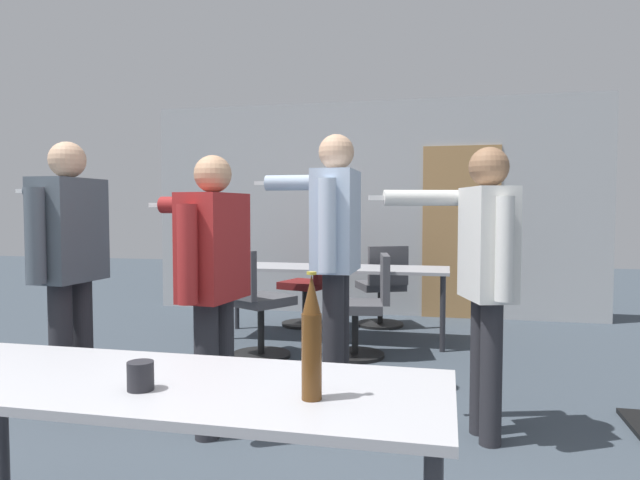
# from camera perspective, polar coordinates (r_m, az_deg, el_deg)

# --- Properties ---
(back_wall) EXTENTS (5.57, 0.12, 2.62)m
(back_wall) POSITION_cam_1_polar(r_m,az_deg,el_deg) (7.07, 5.24, 3.09)
(back_wall) COLOR #B2B5B7
(back_wall) RESTS_ON ground_plane
(conference_table_near) EXTENTS (1.91, 0.67, 0.73)m
(conference_table_near) POSITION_cam_1_polar(r_m,az_deg,el_deg) (2.06, -15.32, -15.26)
(conference_table_near) COLOR #A8A8AD
(conference_table_near) RESTS_ON ground_plane
(conference_table_far) EXTENTS (2.31, 0.66, 0.73)m
(conference_table_far) POSITION_cam_1_polar(r_m,az_deg,el_deg) (5.68, 1.08, -3.33)
(conference_table_far) COLOR #A8A8AD
(conference_table_far) RESTS_ON ground_plane
(person_center_tall) EXTENTS (0.84, 0.56, 1.65)m
(person_center_tall) POSITION_cam_1_polar(r_m,az_deg,el_deg) (3.31, 16.17, -2.23)
(person_center_tall) COLOR #28282D
(person_center_tall) RESTS_ON ground_plane
(person_far_watching) EXTENTS (0.82, 0.71, 1.81)m
(person_far_watching) POSITION_cam_1_polar(r_m,az_deg,el_deg) (3.90, 1.41, -0.05)
(person_far_watching) COLOR #28282D
(person_far_watching) RESTS_ON ground_plane
(person_left_plaid) EXTENTS (0.79, 0.72, 1.73)m
(person_left_plaid) POSITION_cam_1_polar(r_m,az_deg,el_deg) (4.00, -23.94, -0.96)
(person_left_plaid) COLOR #28282D
(person_left_plaid) RESTS_ON ground_plane
(person_right_polo) EXTENTS (0.74, 0.72, 1.61)m
(person_right_polo) POSITION_cam_1_polar(r_m,az_deg,el_deg) (3.34, -10.78, -2.79)
(person_right_polo) COLOR #28282D
(person_right_polo) RESTS_ON ground_plane
(office_chair_near_pushed) EXTENTS (0.63, 0.66, 0.91)m
(office_chair_near_pushed) POSITION_cam_1_polar(r_m,az_deg,el_deg) (6.34, 6.27, -4.91)
(office_chair_near_pushed) COLOR black
(office_chair_near_pushed) RESTS_ON ground_plane
(office_chair_mid_tucked) EXTENTS (0.62, 0.58, 0.92)m
(office_chair_mid_tucked) POSITION_cam_1_polar(r_m,az_deg,el_deg) (6.36, -0.93, -4.81)
(office_chair_mid_tucked) COLOR black
(office_chair_mid_tucked) RESTS_ON ground_plane
(office_chair_far_right) EXTENTS (0.65, 0.68, 0.96)m
(office_chair_far_right) POSITION_cam_1_polar(r_m,az_deg,el_deg) (5.02, -6.60, -6.60)
(office_chair_far_right) COLOR black
(office_chair_far_right) RESTS_ON ground_plane
(office_chair_side_rolled) EXTENTS (0.59, 0.53, 0.91)m
(office_chair_side_rolled) POSITION_cam_1_polar(r_m,az_deg,el_deg) (5.06, 4.41, -6.97)
(office_chair_side_rolled) COLOR black
(office_chair_side_rolled) RESTS_ON ground_plane
(beer_bottle) EXTENTS (0.06, 0.06, 0.39)m
(beer_bottle) POSITION_cam_1_polar(r_m,az_deg,el_deg) (1.73, -0.84, -9.93)
(beer_bottle) COLOR #563314
(beer_bottle) RESTS_ON conference_table_near
(drink_cup) EXTENTS (0.08, 0.08, 0.09)m
(drink_cup) POSITION_cam_1_polar(r_m,az_deg,el_deg) (1.94, -17.54, -12.82)
(drink_cup) COLOR #232328
(drink_cup) RESTS_ON conference_table_near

